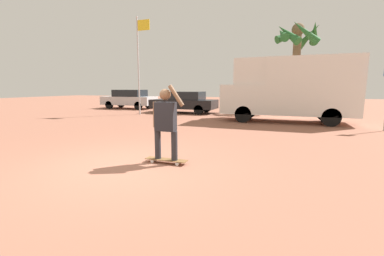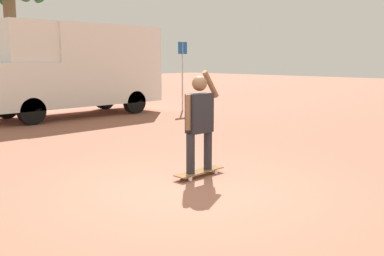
{
  "view_description": "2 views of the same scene",
  "coord_description": "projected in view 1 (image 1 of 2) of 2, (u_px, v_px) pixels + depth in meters",
  "views": [
    {
      "loc": [
        3.17,
        -4.62,
        1.7
      ],
      "look_at": [
        1.06,
        1.13,
        0.73
      ],
      "focal_mm": 24.0,
      "sensor_mm": 36.0,
      "label": 1
    },
    {
      "loc": [
        -4.29,
        -4.36,
        1.94
      ],
      "look_at": [
        0.68,
        0.65,
        0.8
      ],
      "focal_mm": 40.0,
      "sensor_mm": 36.0,
      "label": 2
    }
  ],
  "objects": [
    {
      "name": "skateboard",
      "position": [
        166.0,
        160.0,
        5.82
      ],
      "size": [
        0.98,
        0.23,
        0.09
      ],
      "color": "brown",
      "rests_on": "ground_plane"
    },
    {
      "name": "parked_car_black",
      "position": [
        184.0,
        102.0,
        17.31
      ],
      "size": [
        4.37,
        1.88,
        1.43
      ],
      "color": "black",
      "rests_on": "ground_plane"
    },
    {
      "name": "flagpole",
      "position": [
        139.0,
        59.0,
        15.81
      ],
      "size": [
        0.91,
        0.12,
        5.97
      ],
      "color": "#B7B7BC",
      "rests_on": "ground_plane"
    },
    {
      "name": "palm_tree_near_van",
      "position": [
        297.0,
        43.0,
        17.53
      ],
      "size": [
        3.22,
        3.33,
        6.09
      ],
      "color": "brown",
      "rests_on": "ground_plane"
    },
    {
      "name": "ground_plane",
      "position": [
        129.0,
        166.0,
        5.63
      ],
      "size": [
        80.0,
        80.0,
        0.0
      ],
      "primitive_type": "plane",
      "color": "#935B47"
    },
    {
      "name": "camper_van",
      "position": [
        290.0,
        88.0,
        12.53
      ],
      "size": [
        6.17,
        2.21,
        3.09
      ],
      "color": "black",
      "rests_on": "ground_plane"
    },
    {
      "name": "person_skateboarder",
      "position": [
        166.0,
        119.0,
        5.68
      ],
      "size": [
        0.75,
        0.25,
        1.67
      ],
      "color": "#28282D",
      "rests_on": "skateboard"
    },
    {
      "name": "parked_car_silver",
      "position": [
        129.0,
        99.0,
        20.85
      ],
      "size": [
        4.36,
        1.79,
        1.52
      ],
      "color": "black",
      "rests_on": "ground_plane"
    }
  ]
}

